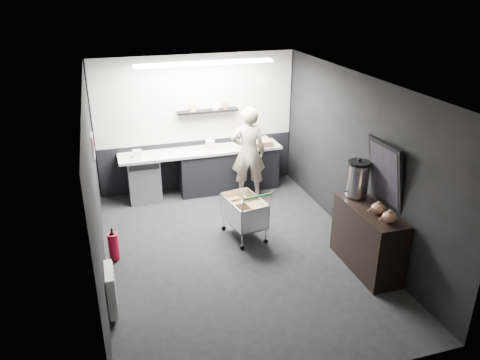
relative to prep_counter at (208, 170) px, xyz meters
name	(u,v)px	position (x,y,z in m)	size (l,w,h in m)	color
floor	(236,253)	(-0.14, -2.42, -0.46)	(5.50, 5.50, 0.00)	black
ceiling	(236,83)	(-0.14, -2.42, 2.24)	(5.50, 5.50, 0.00)	silver
wall_back	(197,123)	(-0.14, 0.33, 0.89)	(5.50, 5.50, 0.00)	black
wall_front	(318,281)	(-0.14, -5.17, 0.89)	(5.50, 5.50, 0.00)	black
wall_left	(95,191)	(-2.14, -2.42, 0.89)	(5.50, 5.50, 0.00)	black
wall_right	(357,160)	(1.86, -2.42, 0.89)	(5.50, 5.50, 0.00)	black
kitchen_wall_panel	(196,99)	(-0.14, 0.31, 1.39)	(3.95, 0.02, 1.70)	silver
dado_panel	(199,163)	(-0.14, 0.31, 0.04)	(3.95, 0.02, 1.00)	black
floating_shelf	(208,111)	(0.06, 0.20, 1.16)	(1.20, 0.22, 0.04)	black
wall_clock	(264,79)	(1.26, 0.30, 1.69)	(0.20, 0.20, 0.03)	white
poster	(93,147)	(-2.12, -1.12, 1.09)	(0.02, 0.30, 0.40)	silver
poster_red_band	(93,142)	(-2.11, -1.12, 1.16)	(0.01, 0.22, 0.10)	red
radiator	(111,290)	(-2.08, -3.32, -0.11)	(0.10, 0.50, 0.60)	white
ceiling_strip	(205,63)	(-0.14, -0.57, 2.21)	(2.40, 0.20, 0.04)	white
prep_counter	(208,170)	(0.00, 0.00, 0.00)	(3.20, 0.61, 0.90)	black
person	(248,153)	(0.70, -0.45, 0.46)	(0.67, 0.44, 1.83)	beige
shopping_cart	(244,213)	(0.13, -1.97, -0.01)	(0.65, 0.95, 0.95)	silver
sideboard	(368,230)	(1.61, -3.32, 0.16)	(0.56, 1.30, 1.95)	black
fire_extinguisher	(114,245)	(-1.99, -2.05, -0.20)	(0.16, 0.16, 0.53)	red
cardboard_box	(257,143)	(1.00, -0.05, 0.50)	(0.57, 0.43, 0.11)	tan
pink_tub	(210,145)	(0.05, 0.00, 0.53)	(0.18, 0.18, 0.18)	silver
white_container	(137,154)	(-1.37, -0.05, 0.51)	(0.16, 0.12, 0.14)	white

